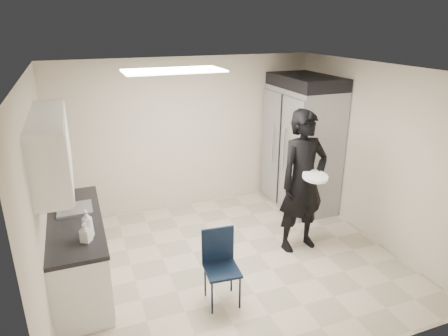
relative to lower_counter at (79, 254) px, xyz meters
name	(u,v)px	position (x,y,z in m)	size (l,w,h in m)	color
floor	(231,260)	(1.95, -0.20, -0.43)	(4.50, 4.50, 0.00)	#C3B099
ceiling	(232,70)	(1.95, -0.20, 2.17)	(4.50, 4.50, 0.00)	silver
back_wall	(188,134)	(1.95, 1.80, 0.87)	(4.50, 4.50, 0.00)	beige
left_wall	(40,200)	(-0.30, -0.20, 0.87)	(4.00, 4.00, 0.00)	beige
right_wall	(373,154)	(4.20, -0.20, 0.87)	(4.00, 4.00, 0.00)	beige
ceiling_panel	(174,71)	(1.35, 0.20, 2.14)	(1.20, 0.60, 0.02)	white
lower_counter	(79,254)	(0.00, 0.00, 0.00)	(0.60, 1.90, 0.86)	silver
countertop	(74,221)	(0.00, 0.00, 0.46)	(0.64, 1.95, 0.05)	black
sink	(75,213)	(0.02, 0.25, 0.44)	(0.42, 0.40, 0.14)	gray
faucet	(56,205)	(-0.18, 0.25, 0.59)	(0.02, 0.02, 0.24)	silver
upper_cabinets	(51,147)	(-0.13, 0.00, 1.40)	(0.35, 1.80, 0.75)	silver
towel_dispenser	(50,139)	(-0.19, 1.15, 1.19)	(0.22, 0.30, 0.35)	black
notice_sticker_left	(42,203)	(-0.29, -0.10, 0.79)	(0.00, 0.12, 0.07)	yellow
notice_sticker_right	(44,199)	(-0.29, 0.10, 0.75)	(0.00, 0.12, 0.07)	yellow
commercial_fridge	(301,149)	(3.78, 1.07, 0.62)	(0.80, 1.35, 2.10)	gray
fridge_compressor	(306,82)	(3.78, 1.07, 1.77)	(0.80, 1.35, 0.20)	black
folding_chair	(222,270)	(1.53, -0.97, 0.00)	(0.39, 0.39, 0.87)	black
man_tuxedo	(303,182)	(3.03, -0.21, 0.59)	(0.75, 0.50, 2.05)	black
bucket_lid	(315,177)	(3.05, -0.45, 0.76)	(0.34, 0.34, 0.04)	white
soap_bottle_a	(87,224)	(0.15, -0.51, 0.64)	(0.13, 0.13, 0.33)	white
soap_bottle_b	(86,232)	(0.12, -0.59, 0.59)	(0.10, 0.10, 0.22)	#B9B9C6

